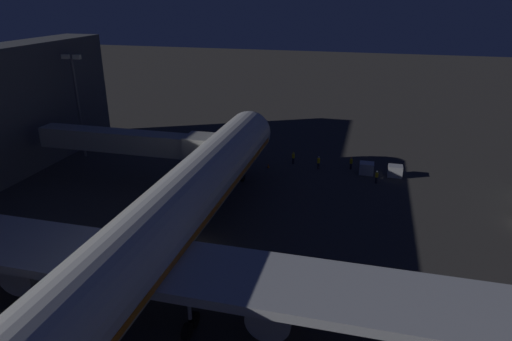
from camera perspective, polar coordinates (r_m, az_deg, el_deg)
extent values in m
plane|color=#383533|center=(43.12, -8.78, -10.75)|extent=(320.00, 320.00, 0.00)
cylinder|color=silver|center=(35.08, -13.61, -8.62)|extent=(5.75, 57.94, 5.75)
sphere|color=silver|center=(60.01, -0.86, 4.85)|extent=(5.64, 5.64, 5.64)
cube|color=orange|center=(35.30, -13.55, -9.23)|extent=(5.81, 55.62, 0.50)
cube|color=black|center=(58.13, -1.32, 5.33)|extent=(3.17, 1.40, 0.90)
cube|color=#B7BABF|center=(34.53, -14.58, -11.21)|extent=(57.35, 6.61, 0.70)
cylinder|color=#B7BABF|center=(33.45, 2.51, -15.99)|extent=(3.16, 5.32, 3.16)
cylinder|color=black|center=(35.55, 3.44, -13.45)|extent=(2.69, 0.15, 2.69)
cylinder|color=#B7BABF|center=(41.59, -26.02, -10.20)|extent=(3.16, 5.32, 3.16)
cylinder|color=black|center=(43.30, -23.81, -8.52)|extent=(2.69, 0.15, 2.69)
cylinder|color=#B7BABF|center=(57.90, -1.76, 0.72)|extent=(0.28, 0.28, 2.12)
cylinder|color=black|center=(58.51, -1.74, -0.80)|extent=(0.45, 1.20, 1.20)
cylinder|color=#B7BABF|center=(33.52, -8.43, -16.68)|extent=(0.28, 0.28, 2.12)
cylinder|color=black|center=(35.02, -7.85, -18.19)|extent=(0.45, 1.20, 1.20)
cylinder|color=black|center=(34.12, -8.71, -19.51)|extent=(0.45, 1.20, 1.20)
cylinder|color=#B7BABF|center=(37.15, -20.85, -13.77)|extent=(0.28, 0.28, 2.12)
cylinder|color=black|center=(38.51, -19.96, -15.29)|extent=(0.45, 1.20, 1.20)
cylinder|color=black|center=(37.69, -21.07, -16.36)|extent=(0.45, 1.20, 1.20)
cube|color=#9E9E99|center=(59.06, -16.90, 3.62)|extent=(21.40, 2.60, 2.50)
cube|color=#9E9E99|center=(54.39, -7.16, 2.89)|extent=(3.20, 3.40, 3.00)
cube|color=black|center=(53.91, -5.77, 2.78)|extent=(0.70, 3.20, 2.70)
cylinder|color=#B7BABF|center=(55.93, -7.96, -0.35)|extent=(0.56, 0.56, 4.34)
cylinder|color=black|center=(56.44, -7.29, -2.17)|extent=(0.25, 0.60, 0.60)
cylinder|color=black|center=(56.87, -8.42, -2.04)|extent=(0.25, 0.60, 0.60)
cylinder|color=#59595E|center=(70.43, -21.52, 7.22)|extent=(0.40, 0.40, 14.36)
cube|color=#F9EFC6|center=(68.62, -21.75, 13.21)|extent=(1.10, 0.50, 0.60)
cube|color=#F9EFC6|center=(69.68, -22.98, 13.14)|extent=(1.10, 0.50, 0.60)
cube|color=#B7BABF|center=(62.63, 13.82, 0.27)|extent=(1.90, 1.66, 1.54)
cube|color=#B7BABF|center=(62.75, 17.21, -0.06)|extent=(1.87, 1.52, 1.50)
cylinder|color=black|center=(63.15, 7.89, 0.58)|extent=(0.28, 0.28, 0.90)
cylinder|color=yellow|center=(62.87, 7.93, 1.25)|extent=(0.40, 0.40, 0.69)
sphere|color=tan|center=(62.71, 7.95, 1.65)|extent=(0.24, 0.24, 0.24)
sphere|color=white|center=(62.69, 7.95, 1.69)|extent=(0.23, 0.23, 0.23)
cylinder|color=black|center=(64.72, 4.73, 1.23)|extent=(0.28, 0.28, 0.87)
cylinder|color=yellow|center=(64.46, 4.75, 1.86)|extent=(0.40, 0.40, 0.62)
sphere|color=tan|center=(64.32, 4.76, 2.22)|extent=(0.24, 0.24, 0.24)
sphere|color=yellow|center=(64.30, 4.77, 2.26)|extent=(0.23, 0.23, 0.23)
cylinder|color=black|center=(63.90, 11.92, 0.54)|extent=(0.28, 0.28, 0.85)
cylinder|color=yellow|center=(63.64, 11.97, 1.16)|extent=(0.40, 0.40, 0.63)
sphere|color=tan|center=(63.50, 12.00, 1.53)|extent=(0.24, 0.24, 0.24)
sphere|color=orange|center=(63.48, 12.00, 1.57)|extent=(0.23, 0.23, 0.23)
cylinder|color=black|center=(59.94, 14.98, -1.18)|extent=(0.28, 0.28, 0.85)
cylinder|color=yellow|center=(59.67, 15.05, -0.54)|extent=(0.40, 0.40, 0.58)
sphere|color=tan|center=(59.52, 15.09, -0.18)|extent=(0.24, 0.24, 0.24)
sphere|color=white|center=(59.50, 15.09, -0.13)|extent=(0.23, 0.23, 0.23)
cone|color=orange|center=(63.06, 1.57, 0.59)|extent=(0.36, 0.36, 0.55)
cone|color=orange|center=(64.12, -2.26, 0.94)|extent=(0.36, 0.36, 0.55)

